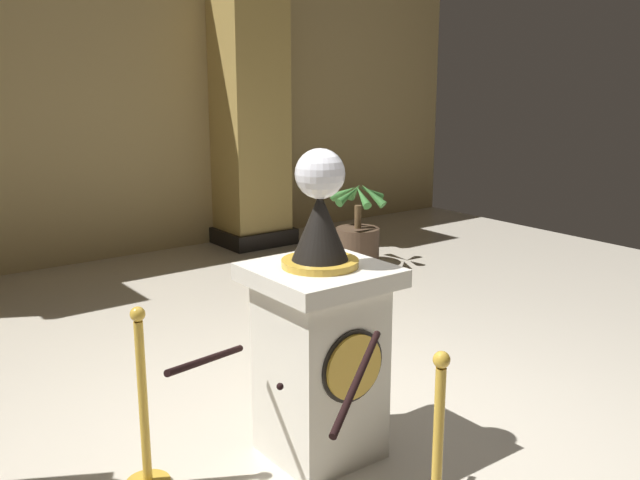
% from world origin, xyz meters
% --- Properties ---
extents(ground_plane, '(11.84, 11.84, 0.00)m').
position_xyz_m(ground_plane, '(0.00, 0.00, 0.00)').
color(ground_plane, beige).
extents(back_wall, '(11.84, 0.16, 3.52)m').
position_xyz_m(back_wall, '(0.00, 5.03, 1.76)').
color(back_wall, tan).
rests_on(back_wall, ground_plane).
extents(pedestal_clock, '(0.72, 0.72, 1.80)m').
position_xyz_m(pedestal_clock, '(-0.24, -0.14, 0.72)').
color(pedestal_clock, silver).
rests_on(pedestal_clock, ground_plane).
extents(stanchion_near, '(0.24, 0.24, 1.03)m').
position_xyz_m(stanchion_near, '(-1.20, 0.14, 0.36)').
color(stanchion_near, gold).
rests_on(stanchion_near, ground_plane).
extents(stanchion_far, '(0.24, 0.24, 0.98)m').
position_xyz_m(stanchion_far, '(-0.31, -1.14, 0.34)').
color(stanchion_far, gold).
rests_on(stanchion_far, ground_plane).
extents(velvet_rope, '(1.11, 1.12, 0.22)m').
position_xyz_m(velvet_rope, '(-0.76, -0.50, 0.79)').
color(velvet_rope, black).
extents(column_right, '(0.94, 0.94, 3.38)m').
position_xyz_m(column_right, '(2.22, 4.64, 1.67)').
color(column_right, black).
rests_on(column_right, ground_plane).
extents(potted_palm_right, '(0.73, 0.68, 0.99)m').
position_xyz_m(potted_palm_right, '(2.67, 2.99, 0.32)').
color(potted_palm_right, '#4C3828').
rests_on(potted_palm_right, ground_plane).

